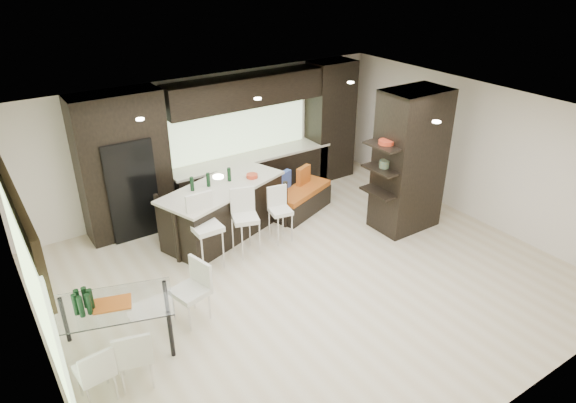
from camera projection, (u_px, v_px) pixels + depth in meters
ground at (308, 276)px, 8.57m from camera, size 8.00×8.00×0.00m
back_wall at (210, 140)px, 10.56m from camera, size 8.00×0.02×2.70m
left_wall at (32, 291)px, 5.97m from camera, size 0.02×7.00×2.70m
right_wall at (476, 152)px, 9.96m from camera, size 0.02×7.00×2.70m
ceiling at (311, 121)px, 7.36m from camera, size 8.00×7.00×0.02m
window_left at (32, 282)px, 6.13m from camera, size 0.04×3.20×1.90m
window_back at (236, 127)px, 10.74m from camera, size 3.40×0.04×1.20m
stone_accent at (17, 215)px, 5.75m from camera, size 0.08×3.00×0.80m
ceiling_spots at (301, 118)px, 7.55m from camera, size 4.00×3.00×0.02m
back_cabinetry at (239, 140)px, 10.56m from camera, size 6.80×0.68×2.70m
refrigerator at (127, 186)px, 9.51m from camera, size 0.90×0.68×1.90m
partition_column at (410, 161)px, 9.55m from camera, size 1.20×0.80×2.70m
kitchen_island at (223, 210)px, 9.61m from camera, size 2.64×1.79×1.01m
stool_left at (207, 240)px, 8.59m from camera, size 0.47×0.47×1.06m
stool_mid at (246, 229)px, 9.00m from camera, size 0.54×0.54×0.98m
stool_right at (280, 220)px, 9.42m from camera, size 0.44×0.44×0.85m
bench at (302, 200)px, 10.51m from camera, size 1.50×1.00×0.54m
floor_vase at (398, 207)px, 9.68m from camera, size 0.45×0.45×1.06m
dining_table at (117, 327)px, 6.89m from camera, size 1.72×1.28×0.74m
chair_near at (135, 357)px, 6.32m from camera, size 0.54×0.54×0.82m
chair_far at (95, 374)px, 6.11m from camera, size 0.44×0.44×0.76m
chair_end at (191, 295)px, 7.40m from camera, size 0.57×0.57×0.86m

